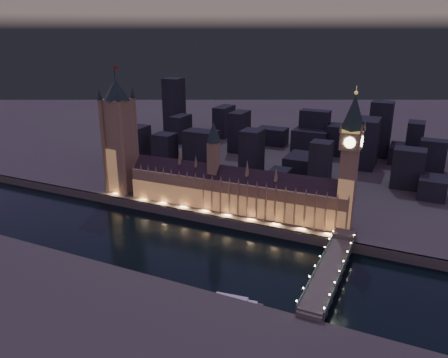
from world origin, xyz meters
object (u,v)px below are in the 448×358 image
at_px(elizabeth_tower, 350,153).
at_px(river_boat, 231,301).
at_px(palace_of_westminster, 233,190).
at_px(victoria_tower, 119,131).
at_px(westminster_bridge, 330,271).

height_order(elizabeth_tower, river_boat, elizabeth_tower).
xyz_separation_m(palace_of_westminster, victoria_tower, (-120.78, 0.17, 41.62)).
bearing_deg(elizabeth_tower, victoria_tower, -180.00).
bearing_deg(palace_of_westminster, westminster_bridge, -32.78).
distance_m(victoria_tower, westminster_bridge, 239.63).
relative_size(westminster_bridge, river_boat, 2.84).
distance_m(elizabeth_tower, westminster_bridge, 92.87).
height_order(palace_of_westminster, westminster_bridge, palace_of_westminster).
relative_size(palace_of_westminster, river_boat, 5.08).
relative_size(palace_of_westminster, westminster_bridge, 1.79).
bearing_deg(river_boat, palace_of_westminster, 113.41).
bearing_deg(victoria_tower, river_boat, -34.79).
bearing_deg(westminster_bridge, palace_of_westminster, 147.22).
distance_m(palace_of_westminster, river_boat, 132.84).
bearing_deg(victoria_tower, westminster_bridge, -16.41).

